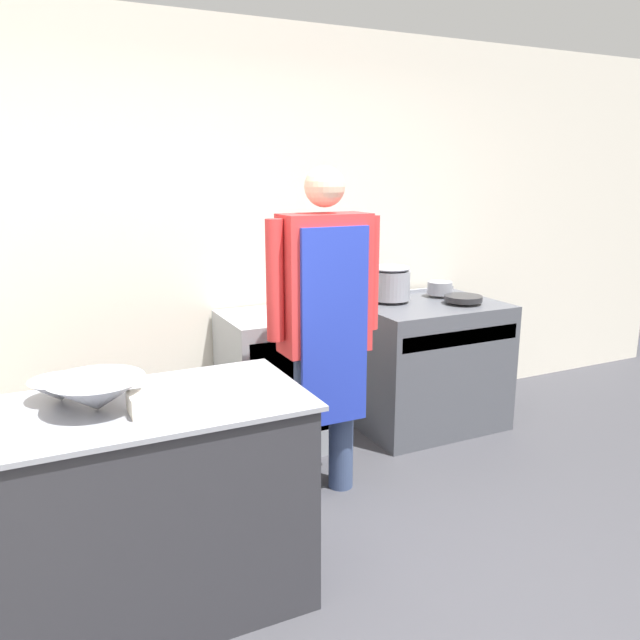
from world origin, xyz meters
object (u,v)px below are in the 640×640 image
stove (425,364)px  fridge_unit (274,381)px  saute_pan (463,298)px  sauce_pot (440,288)px  plastic_tub (148,403)px  mixing_bowl (97,394)px  person_cook (325,314)px  stock_pot (391,282)px

stove → fridge_unit: bearing=174.2°
saute_pan → sauce_pot: bearing=90.0°
fridge_unit → plastic_tub: bearing=-127.3°
mixing_bowl → person_cook: bearing=24.1°
person_cook → mixing_bowl: (-1.23, -0.55, -0.07)m
stove → stock_pot: 0.64m
stove → mixing_bowl: 2.62m
stove → saute_pan: bearing=-34.1°
mixing_bowl → plastic_tub: mixing_bowl is taller
fridge_unit → sauce_pot: (1.31, 0.02, 0.51)m
stove → saute_pan: (0.20, -0.13, 0.48)m
mixing_bowl → sauce_pot: 2.80m
stove → plastic_tub: plastic_tub is taller
mixing_bowl → plastic_tub: 0.20m
stove → fridge_unit: stove is taller
saute_pan → stove: bearing=145.9°
mixing_bowl → saute_pan: size_ratio=1.41×
stock_pot → sauce_pot: bearing=0.0°
fridge_unit → mixing_bowl: (-1.20, -1.24, 0.52)m
person_cook → sauce_pot: (1.28, 0.71, -0.08)m
plastic_tub → stock_pot: stock_pot is taller
person_cook → mixing_bowl: bearing=-155.9°
sauce_pot → stove: bearing=-145.4°
plastic_tub → stock_pot: (1.92, 1.38, 0.09)m
stove → stock_pot: (-0.22, 0.14, 0.58)m
stock_pot → stove: bearing=-31.5°
plastic_tub → saute_pan: size_ratio=0.54×
fridge_unit → stock_pot: stock_pot is taller
stove → plastic_tub: bearing=-149.9°
stock_pot → sauce_pot: stock_pot is taller
mixing_bowl → fridge_unit: bearing=45.9°
person_cook → saute_pan: bearing=19.1°
stove → fridge_unit: 1.11m
saute_pan → sauce_pot: size_ratio=1.45×
plastic_tub → saute_pan: bearing=25.4°
stock_pot → saute_pan: bearing=-32.8°
plastic_tub → sauce_pot: sauce_pot is taller
fridge_unit → stock_pot: 1.06m
mixing_bowl → sauce_pot: bearing=26.7°
fridge_unit → plastic_tub: 1.77m
mixing_bowl → saute_pan: 2.69m
stock_pot → fridge_unit: bearing=-178.5°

